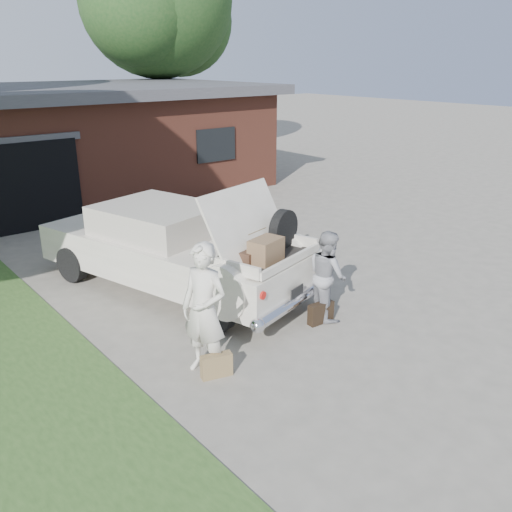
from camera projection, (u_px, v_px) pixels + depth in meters
ground at (280, 331)px, 8.60m from camera, size 90.00×90.00×0.00m
house at (59, 140)px, 16.93m from camera, size 12.80×7.80×3.30m
tree_right at (158, 6)px, 21.57m from camera, size 7.03×6.11×9.38m
sedan at (174, 247)px, 9.98m from camera, size 3.40×5.76×2.12m
woman_left at (204, 310)px, 7.20m from camera, size 0.65×0.79×1.86m
woman_right at (327, 275)px, 8.85m from camera, size 0.77×0.87×1.49m
suitcase_left at (216, 366)px, 7.32m from camera, size 0.45×0.25×0.33m
suitcase_right at (321, 313)px, 8.81m from camera, size 0.46×0.18×0.35m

